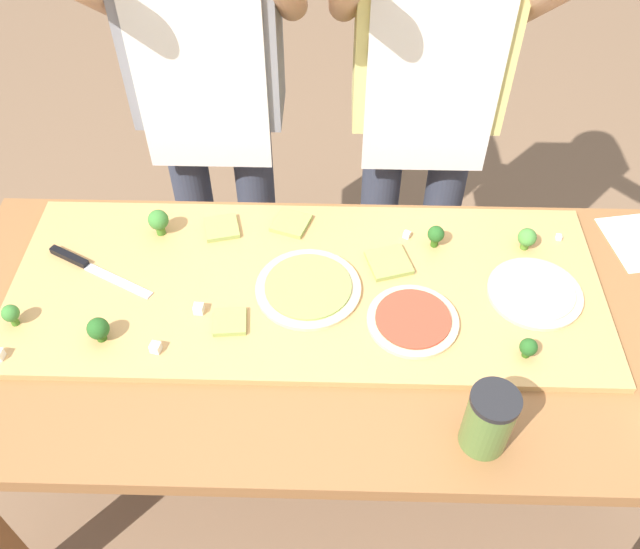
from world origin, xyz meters
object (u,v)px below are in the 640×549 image
object	(u,v)px
pizza_whole_tomato_red	(413,320)
broccoli_floret_front_right	(527,238)
broccoli_floret_front_mid	(159,221)
broccoli_floret_back_mid	(436,235)
broccoli_floret_back_left	(529,347)
broccoli_floret_center_right	(99,329)
pizza_slice_far_left	(389,263)
cheese_crumble_c	(156,348)
prep_table	(330,349)
chefs_knife	(86,265)
sauce_jar	(489,420)
pizza_whole_pesto_green	(308,288)
recipe_note	(639,242)
cheese_crumble_e	(559,237)
pizza_whole_cheese_artichoke	(535,292)
pizza_slice_far_right	(291,223)
cook_left	(208,81)
pizza_slice_near_left	(230,322)
cheese_crumble_b	(199,309)
cook_right	(427,85)
broccoli_floret_front_left	(11,314)
pizza_slice_near_right	(222,228)

from	to	relation	value
pizza_whole_tomato_red	broccoli_floret_front_right	distance (m)	0.38
broccoli_floret_front_mid	broccoli_floret_back_mid	bearing A→B (deg)	-2.12
broccoli_floret_back_left	broccoli_floret_back_mid	world-z (taller)	broccoli_floret_back_mid
pizza_whole_tomato_red	broccoli_floret_center_right	world-z (taller)	broccoli_floret_center_right
broccoli_floret_front_right	pizza_slice_far_left	bearing A→B (deg)	-169.06
broccoli_floret_back_left	cheese_crumble_c	distance (m)	0.79
broccoli_floret_back_left	broccoli_floret_center_right	bearing A→B (deg)	178.73
prep_table	chefs_knife	size ratio (longest dim) A/B	6.42
broccoli_floret_center_right	sauce_jar	distance (m)	0.83
prep_table	pizza_whole_pesto_green	world-z (taller)	pizza_whole_pesto_green
prep_table	pizza_whole_tomato_red	size ratio (longest dim) A/B	8.64
broccoli_floret_front_right	recipe_note	size ratio (longest dim) A/B	0.30
broccoli_floret_back_mid	broccoli_floret_center_right	bearing A→B (deg)	-157.75
sauce_jar	broccoli_floret_back_left	bearing A→B (deg)	58.91
cheese_crumble_e	sauce_jar	xyz separation A→B (m)	(-0.26, -0.55, 0.05)
broccoli_floret_center_right	chefs_knife	bearing A→B (deg)	112.96
pizza_whole_cheese_artichoke	pizza_slice_far_right	world-z (taller)	pizza_whole_cheese_artichoke
cheese_crumble_e	cook_left	xyz separation A→B (m)	(-0.91, 0.40, 0.18)
pizza_slice_near_left	pizza_whole_tomato_red	bearing A→B (deg)	2.01
cheese_crumble_c	broccoli_floret_center_right	bearing A→B (deg)	167.26
prep_table	cheese_crumble_b	distance (m)	0.33
pizza_slice_far_right	cheese_crumble_e	size ratio (longest dim) A/B	6.54
broccoli_floret_front_mid	cheese_crumble_e	xyz separation A→B (m)	(0.99, 0.00, -0.04)
chefs_knife	sauce_jar	size ratio (longest dim) A/B	1.80
pizza_slice_far_right	broccoli_floret_center_right	size ratio (longest dim) A/B	1.40
chefs_knife	pizza_whole_pesto_green	size ratio (longest dim) A/B	1.12
cheese_crumble_c	sauce_jar	bearing A→B (deg)	-15.35
pizza_whole_tomato_red	cook_right	size ratio (longest dim) A/B	0.12
pizza_whole_tomato_red	pizza_slice_far_left	xyz separation A→B (m)	(-0.05, 0.18, -0.00)
pizza_slice_far_right	recipe_note	distance (m)	0.88
chefs_knife	cook_left	distance (m)	0.60
broccoli_floret_back_left	broccoli_floret_front_right	world-z (taller)	broccoli_floret_front_right
prep_table	broccoli_floret_front_mid	distance (m)	0.53
broccoli_floret_front_mid	cheese_crumble_b	size ratio (longest dim) A/B	3.30
broccoli_floret_back_left	pizza_whole_tomato_red	bearing A→B (deg)	160.31
recipe_note	cheese_crumble_c	bearing A→B (deg)	-161.79
chefs_knife	broccoli_floret_center_right	xyz separation A→B (m)	(0.09, -0.21, 0.03)
pizza_slice_far_left	chefs_knife	bearing A→B (deg)	-177.90
chefs_knife	broccoli_floret_front_left	distance (m)	0.21
prep_table	recipe_note	size ratio (longest dim) A/B	9.09
broccoli_floret_center_right	recipe_note	xyz separation A→B (m)	(1.27, 0.35, -0.05)
recipe_note	sauce_jar	bearing A→B (deg)	-130.00
broccoli_floret_center_right	cook_left	distance (m)	0.77
broccoli_floret_back_mid	cook_left	distance (m)	0.75
broccoli_floret_front_right	cook_right	bearing A→B (deg)	117.29
prep_table	broccoli_floret_front_left	xyz separation A→B (m)	(-0.70, -0.04, 0.16)
prep_table	pizza_whole_pesto_green	bearing A→B (deg)	124.38
broccoli_floret_front_mid	pizza_slice_near_right	bearing A→B (deg)	6.41
cheese_crumble_c	recipe_note	xyz separation A→B (m)	(1.15, 0.38, -0.03)
pizza_slice_far_right	broccoli_floret_front_right	xyz separation A→B (m)	(0.58, -0.07, 0.03)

